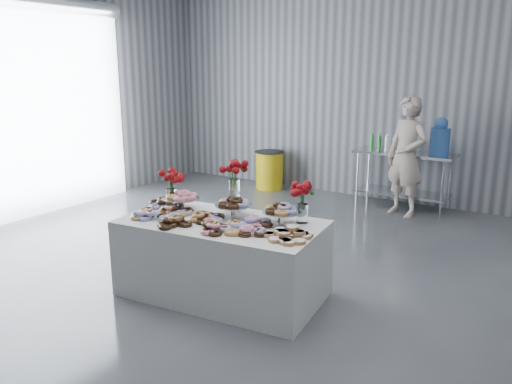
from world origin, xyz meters
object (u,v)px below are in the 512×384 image
(prep_table, at_px, (404,170))
(display_table, at_px, (222,258))
(water_jug, at_px, (440,138))
(person, at_px, (406,157))
(trash_barrel, at_px, (269,170))

(prep_table, bearing_deg, display_table, -97.57)
(water_jug, bearing_deg, display_table, -104.46)
(person, bearing_deg, display_table, -78.17)
(water_jug, bearing_deg, prep_table, 180.00)
(display_table, bearing_deg, trash_barrel, 115.50)
(trash_barrel, bearing_deg, prep_table, 0.00)
(prep_table, distance_m, water_jug, 0.73)
(water_jug, distance_m, person, 0.58)
(prep_table, xyz_separation_m, water_jug, (0.50, -0.00, 0.53))
(display_table, relative_size, person, 1.07)
(prep_table, distance_m, trash_barrel, 2.46)
(water_jug, relative_size, trash_barrel, 0.81)
(water_jug, distance_m, trash_barrel, 3.05)
(prep_table, bearing_deg, trash_barrel, -180.00)
(display_table, distance_m, trash_barrel, 4.43)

